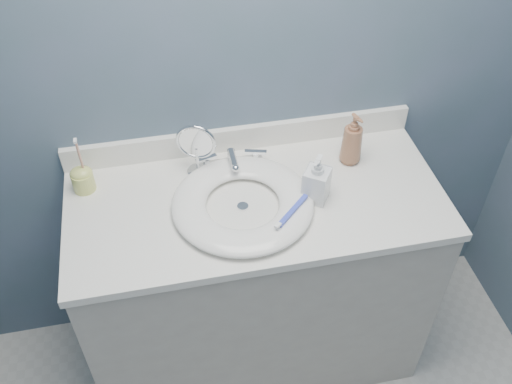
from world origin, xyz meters
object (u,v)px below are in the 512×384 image
object	(u,v)px
soap_bottle_clear	(317,178)
toothbrush_holder	(82,178)
makeup_mirror	(196,148)
soap_bottle_amber	(352,139)

from	to	relation	value
soap_bottle_clear	toothbrush_holder	world-z (taller)	toothbrush_holder
makeup_mirror	toothbrush_holder	xyz separation A→B (m)	(-0.37, -0.01, -0.06)
soap_bottle_amber	soap_bottle_clear	xyz separation A→B (m)	(-0.17, -0.15, -0.01)
soap_bottle_clear	toothbrush_holder	xyz separation A→B (m)	(-0.73, 0.19, -0.04)
soap_bottle_amber	soap_bottle_clear	world-z (taller)	soap_bottle_amber
makeup_mirror	soap_bottle_amber	distance (m)	0.52
makeup_mirror	soap_bottle_amber	bearing A→B (deg)	14.76
soap_bottle_amber	toothbrush_holder	size ratio (longest dim) A/B	0.92
makeup_mirror	toothbrush_holder	world-z (taller)	toothbrush_holder
makeup_mirror	soap_bottle_amber	xyz separation A→B (m)	(0.52, -0.05, -0.01)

